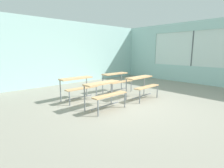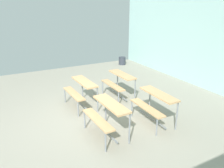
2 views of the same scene
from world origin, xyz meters
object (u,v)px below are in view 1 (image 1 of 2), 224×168
desk_bench_r0c0 (105,89)px  desk_bench_r0c1 (142,82)px  desk_bench_r1c1 (117,78)px  desk_bench_r1c0 (78,83)px

desk_bench_r0c0 → desk_bench_r0c1: bearing=-3.1°
desk_bench_r1c1 → desk_bench_r1c0: bearing=180.0°
desk_bench_r0c0 → desk_bench_r0c1: 1.60m
desk_bench_r0c0 → desk_bench_r1c1: (1.64, 1.22, 0.00)m
desk_bench_r0c1 → desk_bench_r1c1: bearing=86.1°
desk_bench_r1c0 → desk_bench_r1c1: bearing=-1.3°
desk_bench_r0c0 → desk_bench_r1c0: (-0.08, 1.24, 0.00)m
desk_bench_r1c0 → desk_bench_r1c1: (1.72, -0.02, 0.00)m
desk_bench_r0c0 → desk_bench_r1c1: same height
desk_bench_r1c0 → desk_bench_r0c0: bearing=-87.1°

